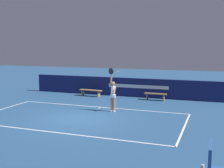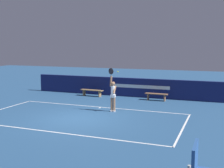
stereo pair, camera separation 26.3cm
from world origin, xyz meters
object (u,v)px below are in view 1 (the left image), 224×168
at_px(tennis_ball, 118,72).
at_px(courtside_bench_near, 155,95).
at_px(tennis_player, 113,94).
at_px(courtside_bench_far, 91,91).

height_order(tennis_ball, courtside_bench_near, tennis_ball).
xyz_separation_m(tennis_player, tennis_ball, (0.32, -0.10, 1.22)).
bearing_deg(tennis_player, tennis_ball, -17.24).
height_order(courtside_bench_near, courtside_bench_far, courtside_bench_near).
xyz_separation_m(tennis_player, courtside_bench_far, (-3.12, 3.97, -0.63)).
bearing_deg(tennis_ball, courtside_bench_far, 130.24).
bearing_deg(courtside_bench_far, courtside_bench_near, 0.43).
bearing_deg(courtside_bench_near, tennis_ball, -106.16).
xyz_separation_m(tennis_ball, courtside_bench_far, (-3.45, 4.07, -1.85)).
relative_size(tennis_ball, courtside_bench_far, 0.04).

